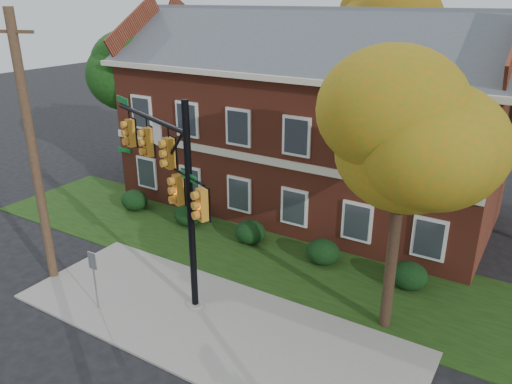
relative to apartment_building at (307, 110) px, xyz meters
The scene contains 15 objects.
ground 13.11m from the apartment_building, 80.50° to the right, with size 120.00×120.00×0.00m, color black.
sidewalk 12.18m from the apartment_building, 79.65° to the right, with size 14.00×5.00×0.08m, color gray.
grass_strip 8.01m from the apartment_building, 71.43° to the right, with size 30.00×6.00×0.04m, color #193811.
apartment_building is the anchor object (origin of this frame).
hedge_far_left 9.82m from the apartment_building, 143.11° to the right, with size 1.40×1.26×1.05m, color black.
hedge_left 7.73m from the apartment_building, 123.67° to the right, with size 1.40×1.26×1.05m, color black.
hedge_center 6.89m from the apartment_building, 90.00° to the right, with size 1.40×1.26×1.05m, color black.
hedge_right 7.73m from the apartment_building, 56.33° to the right, with size 1.40×1.26×1.05m, color black.
hedge_far_right 9.82m from the apartment_building, 36.89° to the right, with size 1.40×1.26×1.05m, color black.
tree_near_right 10.97m from the apartment_building, 48.23° to the right, with size 4.50×4.25×8.58m.
tree_left_rear 9.94m from the apartment_building, behind, with size 5.40×5.10×8.88m.
tree_far_rear 8.84m from the apartment_building, 80.29° to the left, with size 6.84×6.46×11.52m.
traffic_signal 9.97m from the apartment_building, 91.28° to the right, with size 6.17×2.66×7.36m.
utility_pole 12.75m from the apartment_building, 113.08° to the right, with size 1.50×0.60×9.93m.
sign_post 12.94m from the apartment_building, 98.33° to the right, with size 0.33×0.06×2.26m.
Camera 1 is at (8.64, -10.03, 10.24)m, focal length 35.00 mm.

